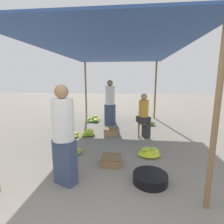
% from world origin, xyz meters
% --- Properties ---
extents(ground_plane, '(40.00, 40.00, 0.00)m').
position_xyz_m(ground_plane, '(0.00, 0.00, 0.00)').
color(ground_plane, gray).
rests_on(ground_plane, ground).
extents(canopy_post_front_right, '(0.08, 0.08, 2.60)m').
position_xyz_m(canopy_post_front_right, '(1.63, 0.30, 1.30)').
color(canopy_post_front_right, olive).
rests_on(canopy_post_front_right, ground).
extents(canopy_post_back_left, '(0.08, 0.08, 2.60)m').
position_xyz_m(canopy_post_back_left, '(-1.63, 6.12, 1.30)').
color(canopy_post_back_left, olive).
rests_on(canopy_post_back_left, ground).
extents(canopy_post_back_right, '(0.08, 0.08, 2.60)m').
position_xyz_m(canopy_post_back_right, '(1.63, 6.12, 1.30)').
color(canopy_post_back_right, olive).
rests_on(canopy_post_back_right, ground).
extents(canopy_tarp, '(3.65, 6.22, 0.04)m').
position_xyz_m(canopy_tarp, '(0.00, 3.21, 2.62)').
color(canopy_tarp, '#33569E').
rests_on(canopy_tarp, canopy_post_front_left).
extents(vendor_foreground, '(0.48, 0.48, 1.73)m').
position_xyz_m(vendor_foreground, '(-0.60, 0.66, 0.90)').
color(vendor_foreground, '#384766').
rests_on(vendor_foreground, ground).
extents(stool, '(0.34, 0.34, 0.48)m').
position_xyz_m(stool, '(0.92, 3.37, 0.38)').
color(stool, brown).
rests_on(stool, ground).
extents(vendor_seated, '(0.46, 0.46, 1.38)m').
position_xyz_m(vendor_seated, '(0.94, 3.36, 0.73)').
color(vendor_seated, '#2D2D33').
rests_on(vendor_seated, ground).
extents(basin_black, '(0.61, 0.61, 0.17)m').
position_xyz_m(basin_black, '(0.89, 0.83, 0.08)').
color(basin_black, black).
rests_on(basin_black, ground).
extents(banana_pile_left_0, '(0.43, 0.44, 0.29)m').
position_xyz_m(banana_pile_left_0, '(-0.89, 1.88, 0.10)').
color(banana_pile_left_0, '#B8CE2B').
rests_on(banana_pile_left_0, ground).
extents(banana_pile_left_1, '(0.56, 0.50, 0.23)m').
position_xyz_m(banana_pile_left_1, '(-1.37, 3.08, 0.08)').
color(banana_pile_left_1, '#93BF32').
rests_on(banana_pile_left_1, ground).
extents(banana_pile_left_2, '(0.62, 0.47, 0.28)m').
position_xyz_m(banana_pile_left_2, '(-1.09, 5.14, 0.09)').
color(banana_pile_left_2, '#B6CD2C').
rests_on(banana_pile_left_2, ground).
extents(banana_pile_left_3, '(0.48, 0.57, 0.24)m').
position_xyz_m(banana_pile_left_3, '(-0.84, 3.28, 0.09)').
color(banana_pile_left_3, '#C8D428').
rests_on(banana_pile_left_3, ground).
extents(banana_pile_right_0, '(0.55, 0.46, 0.22)m').
position_xyz_m(banana_pile_right_0, '(0.98, 1.95, 0.07)').
color(banana_pile_right_0, '#99C131').
rests_on(banana_pile_right_0, ground).
extents(banana_pile_right_1, '(0.59, 0.52, 0.18)m').
position_xyz_m(banana_pile_right_1, '(1.22, 4.90, 0.07)').
color(banana_pile_right_1, '#89BB33').
rests_on(banana_pile_right_1, ground).
extents(crate_near, '(0.43, 0.43, 0.20)m').
position_xyz_m(crate_near, '(-0.12, 3.47, 0.10)').
color(crate_near, '#9E7A4C').
rests_on(crate_near, ground).
extents(crate_mid, '(0.41, 0.41, 0.19)m').
position_xyz_m(crate_mid, '(0.12, 1.42, 0.09)').
color(crate_mid, olive).
rests_on(crate_mid, ground).
extents(shopper_walking_mid, '(0.47, 0.47, 1.78)m').
position_xyz_m(shopper_walking_mid, '(-0.30, 4.75, 0.92)').
color(shopper_walking_mid, '#384766').
rests_on(shopper_walking_mid, ground).
extents(shopper_walking_far, '(0.36, 0.35, 1.57)m').
position_xyz_m(shopper_walking_far, '(-0.43, 5.74, 0.82)').
color(shopper_walking_far, '#2D2D33').
rests_on(shopper_walking_far, ground).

